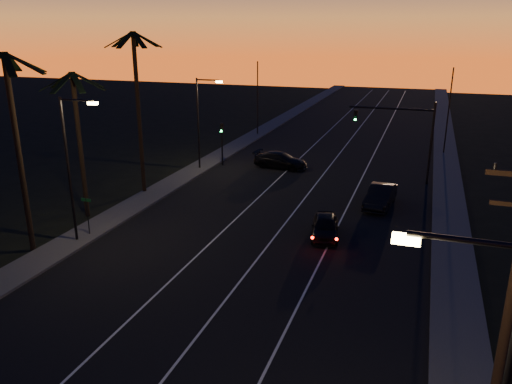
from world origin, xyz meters
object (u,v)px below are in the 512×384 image
at_px(lead_car, 325,226).
at_px(right_car, 380,196).
at_px(signal_mast, 403,127).
at_px(cross_car, 280,160).
at_px(utility_pole, 509,312).

xyz_separation_m(lead_car, right_car, (2.74, 7.02, 0.09)).
relative_size(signal_mast, cross_car, 1.32).
distance_m(signal_mast, cross_car, 11.76).
bearing_deg(cross_car, signal_mast, -4.89).
bearing_deg(lead_car, cross_car, 116.03).
bearing_deg(right_car, signal_mast, 82.98).
relative_size(utility_pole, cross_car, 1.86).
height_order(lead_car, right_car, right_car).
bearing_deg(utility_pole, signal_mast, 98.47).
xyz_separation_m(utility_pole, cross_car, (-15.48, 30.93, -4.55)).
bearing_deg(signal_mast, lead_car, -104.31).
height_order(utility_pole, cross_car, utility_pole).
bearing_deg(lead_car, signal_mast, 75.69).
bearing_deg(utility_pole, lead_car, 117.11).
distance_m(utility_pole, cross_car, 34.89).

